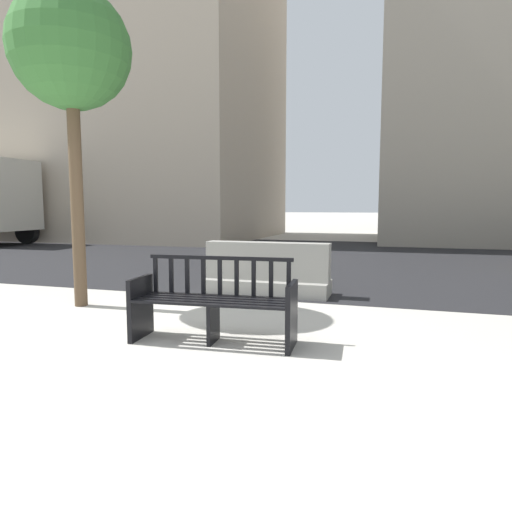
% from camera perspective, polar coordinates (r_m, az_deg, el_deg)
% --- Properties ---
extents(ground_plane, '(200.00, 200.00, 0.00)m').
position_cam_1_polar(ground_plane, '(4.72, -14.57, -11.38)').
color(ground_plane, '#B7B2A8').
extents(street_asphalt, '(120.00, 12.00, 0.01)m').
position_cam_1_polar(street_asphalt, '(12.82, 6.32, -0.10)').
color(street_asphalt, black).
rests_on(street_asphalt, ground).
extents(street_bench, '(1.72, 0.64, 0.88)m').
position_cam_1_polar(street_bench, '(4.78, -5.29, -6.06)').
color(street_bench, black).
rests_on(street_bench, ground).
extents(jersey_barrier_centre, '(2.01, 0.70, 0.84)m').
position_cam_1_polar(jersey_barrier_centre, '(7.33, 1.42, -2.17)').
color(jersey_barrier_centre, gray).
rests_on(jersey_barrier_centre, ground).
extents(street_tree, '(1.61, 1.61, 4.32)m').
position_cam_1_polar(street_tree, '(7.17, -22.16, 22.53)').
color(street_tree, brown).
rests_on(street_tree, ground).
extents(building_centre_left, '(10.78, 9.33, 17.07)m').
position_cam_1_polar(building_centre_left, '(23.13, -13.61, 24.02)').
color(building_centre_left, tan).
rests_on(building_centre_left, ground).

